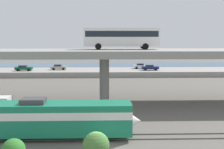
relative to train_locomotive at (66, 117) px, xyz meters
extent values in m
cube|color=#59544C|center=(3.97, -0.74, -2.13)|extent=(110.00, 0.12, 0.12)
cube|color=#59544C|center=(3.97, 0.74, -2.13)|extent=(110.00, 0.12, 0.12)
cube|color=#197A56|center=(-0.74, 0.00, -0.11)|extent=(14.78, 3.00, 3.20)
cube|color=white|center=(-0.74, 0.00, 0.46)|extent=(14.78, 3.04, 0.77)
cone|color=white|center=(6.65, 0.00, -0.43)|extent=(2.02, 2.85, 2.85)
cube|color=black|center=(5.14, 0.00, 0.78)|extent=(2.02, 2.70, 1.02)
cube|color=#3F3F42|center=(-3.26, 0.00, 1.74)|extent=(2.40, 1.80, 0.50)
cylinder|color=black|center=(3.88, 1.35, -1.71)|extent=(0.96, 0.18, 0.96)
cylinder|color=black|center=(3.88, -1.35, -1.71)|extent=(0.96, 0.18, 0.96)
cylinder|color=black|center=(-5.36, 1.35, -1.71)|extent=(0.96, 0.18, 0.96)
cylinder|color=black|center=(-5.36, -1.35, -1.71)|extent=(0.96, 0.18, 0.96)
cube|color=gray|center=(3.97, 16.00, 5.66)|extent=(96.00, 11.20, 1.08)
cylinder|color=gray|center=(3.97, 16.00, 1.46)|extent=(1.50, 1.50, 7.31)
cube|color=silver|center=(6.76, 17.83, 8.15)|extent=(12.00, 2.55, 2.90)
cube|color=black|center=(6.76, 17.83, 8.67)|extent=(11.52, 2.59, 0.93)
cube|color=black|center=(0.81, 17.83, 8.50)|extent=(0.08, 2.30, 1.74)
cylinder|color=black|center=(3.04, 16.62, 6.70)|extent=(1.00, 0.26, 1.00)
cylinder|color=black|center=(3.04, 19.04, 6.70)|extent=(1.00, 0.26, 1.00)
cylinder|color=black|center=(10.48, 16.62, 6.70)|extent=(1.00, 0.26, 1.00)
cylinder|color=black|center=(10.48, 19.04, 6.70)|extent=(1.00, 0.26, 1.00)
cylinder|color=black|center=(-9.02, 7.58, -1.75)|extent=(0.88, 0.28, 0.88)
cube|color=gray|center=(3.97, 51.00, -1.48)|extent=(74.50, 12.51, 1.42)
cube|color=silver|center=(14.68, 53.56, -0.10)|extent=(4.25, 1.84, 0.70)
cube|color=#1E232B|center=(14.47, 53.56, 0.49)|extent=(1.87, 1.62, 0.48)
cylinder|color=black|center=(16.00, 54.43, -0.45)|extent=(0.64, 0.20, 0.64)
cylinder|color=black|center=(16.00, 52.68, -0.45)|extent=(0.64, 0.20, 0.64)
cylinder|color=black|center=(13.36, 54.43, -0.45)|extent=(0.64, 0.20, 0.64)
cylinder|color=black|center=(13.36, 52.68, -0.45)|extent=(0.64, 0.20, 0.64)
cube|color=#9E998C|center=(-8.63, 51.11, -0.10)|extent=(4.34, 1.72, 0.70)
cube|color=#1E232B|center=(-8.84, 51.11, 0.49)|extent=(1.91, 1.52, 0.48)
cylinder|color=black|center=(-7.28, 51.93, -0.45)|extent=(0.64, 0.20, 0.64)
cylinder|color=black|center=(-7.28, 50.29, -0.45)|extent=(0.64, 0.20, 0.64)
cylinder|color=black|center=(-9.97, 51.93, -0.45)|extent=(0.64, 0.20, 0.64)
cylinder|color=black|center=(-9.97, 50.29, -0.45)|extent=(0.64, 0.20, 0.64)
cube|color=#0C4C26|center=(-17.70, 48.92, -0.10)|extent=(4.55, 1.75, 0.70)
cube|color=#1E232B|center=(-17.92, 48.92, 0.49)|extent=(2.00, 1.54, 0.48)
cylinder|color=black|center=(-16.28, 49.75, -0.45)|extent=(0.64, 0.20, 0.64)
cylinder|color=black|center=(-16.28, 48.08, -0.45)|extent=(0.64, 0.20, 0.64)
cylinder|color=black|center=(-19.11, 49.75, -0.45)|extent=(0.64, 0.20, 0.64)
cylinder|color=black|center=(-19.11, 48.08, -0.45)|extent=(0.64, 0.20, 0.64)
cube|color=navy|center=(16.72, 49.33, -0.10)|extent=(4.57, 1.81, 0.70)
cube|color=#1E232B|center=(16.50, 49.33, 0.49)|extent=(2.01, 1.59, 0.48)
cylinder|color=black|center=(18.14, 50.19, -0.45)|extent=(0.64, 0.20, 0.64)
cylinder|color=black|center=(18.14, 48.47, -0.45)|extent=(0.64, 0.20, 0.64)
cylinder|color=black|center=(15.31, 50.19, -0.45)|extent=(0.64, 0.20, 0.64)
cylinder|color=black|center=(15.31, 48.47, -0.45)|extent=(0.64, 0.20, 0.64)
cube|color=#2D5170|center=(3.97, 74.00, -2.19)|extent=(140.00, 36.00, 0.01)
sphere|color=#477936|center=(3.17, -5.09, -1.03)|extent=(2.32, 2.32, 2.32)
camera|label=1|loc=(3.83, -28.43, 8.03)|focal=45.79mm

